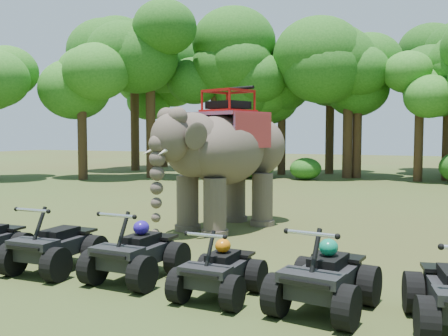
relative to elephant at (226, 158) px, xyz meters
The scene contains 19 objects.
ground 4.05m from the elephant, 76.16° to the right, with size 110.00×110.00×0.00m, color #47381E.
elephant is the anchor object (origin of this frame).
atv_1 5.85m from the elephant, 104.78° to the right, with size 1.32×1.81×1.34m, color black, non-canonical shape.
atv_2 5.59m from the elephant, 85.93° to the right, with size 1.32×1.81×1.34m, color black, non-canonical shape.
atv_3 6.32m from the elephant, 69.01° to the right, with size 1.16×1.60×1.18m, color black, non-canonical shape.
atv_4 7.08m from the elephant, 55.33° to the right, with size 1.33×1.82×1.35m, color black, non-canonical shape.
tree_0 17.96m from the elephant, 87.30° to the left, with size 6.85×6.85×9.79m, color #195114, non-canonical shape.
tree_1 17.75m from the elephant, 73.97° to the left, with size 4.62×4.62×6.59m, color #195114, non-canonical shape.
tree_25 17.38m from the elephant, 141.39° to the left, with size 5.79×5.79×8.28m, color #195114, non-canonical shape.
tree_26 17.08m from the elephant, 127.85° to the left, with size 6.53×6.53×9.33m, color #195114, non-canonical shape.
tree_27 17.74m from the elephant, 114.26° to the left, with size 6.37×6.37×9.10m, color #195114, non-canonical shape.
tree_28 19.16m from the elephant, 100.86° to the left, with size 5.33×5.33×7.61m, color #195114, non-canonical shape.
tree_31 20.75m from the elephant, 92.15° to the left, with size 6.18×6.18×8.83m, color #195114, non-canonical shape.
tree_32 17.77m from the elephant, 106.02° to the left, with size 5.65×5.65×8.07m, color #195114, non-canonical shape.
tree_33 26.48m from the elephant, 122.88° to the left, with size 5.38×5.38×7.69m, color #195114, non-canonical shape.
tree_36 23.46m from the elephant, 128.70° to the left, with size 7.44×7.44×10.64m, color #195114, non-canonical shape.
tree_37 18.20m from the elephant, 85.67° to the left, with size 5.68×5.68×8.11m, color #195114, non-canonical shape.
tree_38 23.87m from the elephant, 74.11° to the left, with size 5.30×5.30×7.58m, color #195114, non-canonical shape.
tree_39 19.45m from the elephant, 70.77° to the left, with size 4.99×4.99×7.13m, color #195114, non-canonical shape.
Camera 1 is at (4.53, -9.89, 2.74)m, focal length 40.00 mm.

